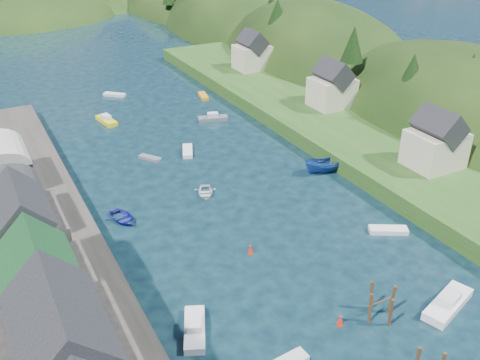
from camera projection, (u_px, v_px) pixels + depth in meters
ground at (176, 145)px, 85.92m from camera, size 600.00×600.00×0.00m
hillside_right at (314, 99)px, 127.58m from camera, size 36.00×245.56×48.00m
far_hills at (48, 45)px, 188.16m from camera, size 103.00×68.00×44.00m
hill_trees at (142, 57)px, 91.47m from camera, size 92.62×145.93×12.48m
quay_left at (62, 295)px, 52.09m from camera, size 12.00×110.00×2.00m
quayside_buildings at (60, 348)px, 37.80m from camera, size 8.00×35.84×12.90m
boat_sheds at (6, 180)px, 64.07m from camera, size 7.00×21.00×7.50m
terrace_right at (340, 131)px, 87.95m from camera, size 16.00×120.00×2.40m
right_bank_cottages at (326, 88)px, 93.51m from camera, size 9.00×59.24×8.41m
piling_cluster_far at (381, 306)px, 50.20m from camera, size 3.15×2.94×3.84m
channel_buoy_near at (340, 321)px, 49.70m from camera, size 0.70×0.70×1.10m
channel_buoy_far at (251, 249)px, 59.74m from camera, size 0.70×0.70×1.10m
moored_boats at (270, 225)px, 63.86m from camera, size 37.16×90.25×2.43m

